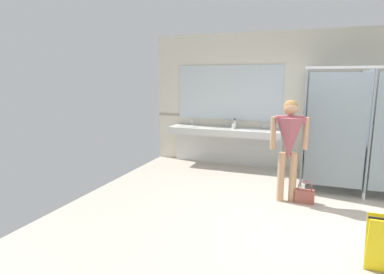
% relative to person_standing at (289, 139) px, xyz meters
% --- Properties ---
extents(ground_plane, '(7.06, 5.77, 0.10)m').
position_rel_person_standing_xyz_m(ground_plane, '(0.42, -0.67, -1.04)').
color(ground_plane, '#B2A899').
extents(wall_back, '(7.06, 0.12, 2.84)m').
position_rel_person_standing_xyz_m(wall_back, '(0.42, 1.97, 0.43)').
color(wall_back, beige).
rests_on(wall_back, ground_plane).
extents(wall_back_tile_band, '(7.06, 0.01, 0.06)m').
position_rel_person_standing_xyz_m(wall_back_tile_band, '(0.42, 1.91, 0.06)').
color(wall_back_tile_band, '#9E937F').
rests_on(wall_back_tile_band, wall_back).
extents(vanity_counter, '(2.41, 0.55, 0.95)m').
position_rel_person_standing_xyz_m(vanity_counter, '(-1.43, 1.70, -0.37)').
color(vanity_counter, silver).
rests_on(vanity_counter, ground_plane).
extents(mirror_panel, '(2.31, 0.02, 1.18)m').
position_rel_person_standing_xyz_m(mirror_panel, '(-1.43, 1.90, 0.59)').
color(mirror_panel, silver).
rests_on(mirror_panel, wall_back).
extents(bathroom_stalls, '(1.98, 1.46, 2.08)m').
position_rel_person_standing_xyz_m(bathroom_stalls, '(1.15, 0.96, 0.09)').
color(bathroom_stalls, gray).
rests_on(bathroom_stalls, ground_plane).
extents(person_standing, '(0.55, 0.48, 1.58)m').
position_rel_person_standing_xyz_m(person_standing, '(0.00, 0.00, 0.00)').
color(person_standing, tan).
rests_on(person_standing, ground_plane).
extents(handbag, '(0.28, 0.13, 0.35)m').
position_rel_person_standing_xyz_m(handbag, '(0.28, 0.02, -0.87)').
color(handbag, '#934C42').
rests_on(handbag, ground_plane).
extents(soap_dispenser, '(0.07, 0.07, 0.20)m').
position_rel_person_standing_xyz_m(soap_dispenser, '(-1.25, 1.78, -0.07)').
color(soap_dispenser, white).
rests_on(soap_dispenser, vanity_counter).
extents(paper_cup, '(0.07, 0.07, 0.10)m').
position_rel_person_standing_xyz_m(paper_cup, '(-1.22, 1.58, -0.10)').
color(paper_cup, white).
rests_on(paper_cup, vanity_counter).
extents(wet_floor_sign, '(0.28, 0.19, 0.57)m').
position_rel_person_standing_xyz_m(wet_floor_sign, '(1.02, -1.62, -0.69)').
color(wet_floor_sign, yellow).
rests_on(wet_floor_sign, ground_plane).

